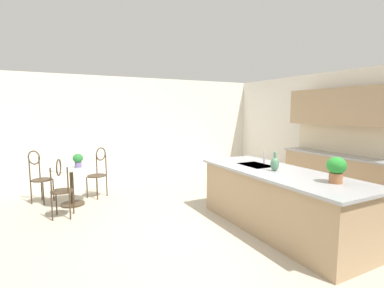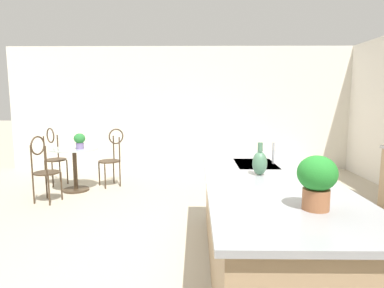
# 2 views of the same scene
# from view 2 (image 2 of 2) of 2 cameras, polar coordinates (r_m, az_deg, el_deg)

# --- Properties ---
(ground_plane) EXTENTS (40.00, 40.00, 0.00)m
(ground_plane) POSITION_cam_2_polar(r_m,az_deg,el_deg) (3.47, -3.45, -19.28)
(ground_plane) COLOR #B2A893
(wall_left_window) EXTENTS (0.12, 7.80, 2.70)m
(wall_left_window) POSITION_cam_2_polar(r_m,az_deg,el_deg) (7.35, -1.11, 6.13)
(wall_left_window) COLOR silver
(wall_left_window) RESTS_ON ground
(kitchen_island) EXTENTS (2.80, 1.06, 0.92)m
(kitchen_island) POSITION_cam_2_polar(r_m,az_deg,el_deg) (3.06, 12.60, -13.80)
(kitchen_island) COLOR tan
(kitchen_island) RESTS_ON ground
(bistro_table) EXTENTS (0.80, 0.80, 0.74)m
(bistro_table) POSITION_cam_2_polar(r_m,az_deg,el_deg) (5.98, -19.68, -3.49)
(bistro_table) COLOR #3D2D1E
(bistro_table) RESTS_ON ground
(chair_near_window) EXTENTS (0.53, 0.53, 1.04)m
(chair_near_window) POSITION_cam_2_polar(r_m,az_deg,el_deg) (6.11, -13.75, -1.82)
(chair_near_window) COLOR #3D2D1E
(chair_near_window) RESTS_ON ground
(chair_by_island) EXTENTS (0.52, 0.47, 1.04)m
(chair_by_island) POSITION_cam_2_polar(r_m,az_deg,el_deg) (5.43, -24.38, -3.53)
(chair_by_island) COLOR #3D2D1E
(chair_by_island) RESTS_ON ground
(chair_toward_desk) EXTENTS (0.54, 0.54, 1.04)m
(chair_toward_desk) POSITION_cam_2_polar(r_m,az_deg,el_deg) (6.59, -22.89, -1.51)
(chair_toward_desk) COLOR #3D2D1E
(chair_toward_desk) RESTS_ON ground
(sink_faucet) EXTENTS (0.02, 0.02, 0.22)m
(sink_faucet) POSITION_cam_2_polar(r_m,az_deg,el_deg) (3.47, 13.96, -1.55)
(sink_faucet) COLOR #B2B5BA
(sink_faucet) RESTS_ON kitchen_island
(potted_plant_on_table) EXTENTS (0.19, 0.19, 0.26)m
(potted_plant_on_table) POSITION_cam_2_polar(r_m,az_deg,el_deg) (5.81, -18.95, 0.65)
(potted_plant_on_table) COLOR #7A669E
(potted_plant_on_table) RESTS_ON bistro_table
(potted_plant_counter_far) EXTENTS (0.24, 0.24, 0.33)m
(potted_plant_counter_far) POSITION_cam_2_polar(r_m,az_deg,el_deg) (2.12, 20.89, -5.69)
(potted_plant_counter_far) COLOR #9E603D
(potted_plant_counter_far) RESTS_ON kitchen_island
(vase_on_counter) EXTENTS (0.13, 0.13, 0.29)m
(vase_on_counter) POSITION_cam_2_polar(r_m,az_deg,el_deg) (2.94, 11.69, -3.18)
(vase_on_counter) COLOR #4C7A5B
(vase_on_counter) RESTS_ON kitchen_island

